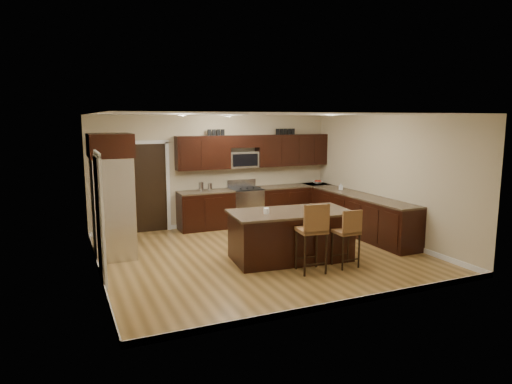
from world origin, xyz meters
name	(u,v)px	position (x,y,z in m)	size (l,w,h in m)	color
floor	(261,254)	(0.00, 0.00, 0.00)	(6.00, 6.00, 0.00)	#9E773E
ceiling	(261,114)	(0.00, 0.00, 2.70)	(6.00, 6.00, 0.00)	silver
wall_back	(215,171)	(0.00, 2.75, 1.35)	(6.00, 6.00, 0.00)	#BDAD88
wall_left	(95,197)	(-3.00, 0.00, 1.35)	(5.50, 5.50, 0.00)	#BDAD88
wall_right	(387,178)	(3.00, 0.00, 1.35)	(5.50, 5.50, 0.00)	#BDAD88
base_cabinets	(309,210)	(1.90, 1.45, 0.46)	(4.02, 3.96, 0.92)	black
upper_cabinets	(257,150)	(1.04, 2.58, 1.84)	(4.00, 0.33, 0.80)	black
range	(245,206)	(0.68, 2.45, 0.47)	(0.76, 0.64, 1.11)	silver
microwave	(243,160)	(0.68, 2.60, 1.62)	(0.76, 0.31, 0.40)	silver
doorway	(148,188)	(-1.65, 2.73, 1.03)	(0.85, 0.03, 2.06)	black
pantry_door	(99,220)	(-2.98, -0.30, 1.02)	(0.03, 0.80, 2.04)	white
letter_decor	(251,132)	(0.90, 2.58, 2.29)	(2.20, 0.03, 0.15)	black
island	(290,237)	(0.39, -0.48, 0.43)	(2.35, 1.38, 0.92)	black
stool_mid	(313,230)	(0.37, -1.33, 0.76)	(0.51, 0.51, 1.22)	olive
stool_right	(348,231)	(1.09, -1.32, 0.66)	(0.40, 0.40, 1.05)	olive
refrigerator	(112,195)	(-2.62, 1.04, 1.20)	(0.79, 1.02, 2.35)	silver
floor_mat	(250,233)	(0.46, 1.63, 0.01)	(0.89, 0.59, 0.01)	olive
fruit_bowl	(318,182)	(2.75, 2.45, 0.95)	(0.27, 0.27, 0.07)	silver
soap_bottle	(341,186)	(2.70, 1.31, 1.01)	(0.08, 0.08, 0.17)	#B2B2B2
canister_tall	(201,187)	(-0.45, 2.45, 1.03)	(0.12, 0.12, 0.22)	silver
canister_short	(210,187)	(-0.24, 2.45, 1.01)	(0.11, 0.11, 0.18)	silver
island_jar	(266,211)	(-0.11, -0.48, 0.97)	(0.10, 0.10, 0.10)	white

